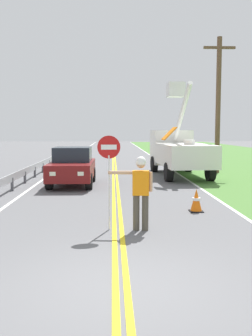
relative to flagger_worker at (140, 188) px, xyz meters
The scene contains 12 objects.
ground_plane 3.61m from the flagger_worker, 99.14° to the right, with size 160.00×160.00×0.00m, color #5B5B5E.
centerline_yellow_left 16.64m from the flagger_worker, 92.20° to the left, with size 0.11×110.00×0.01m, color yellow.
centerline_yellow_right 16.63m from the flagger_worker, 91.58° to the left, with size 0.11×110.00×0.01m, color yellow.
edge_line_right 16.90m from the flagger_worker, 79.58° to the left, with size 0.12×110.00×0.01m, color silver.
edge_line_left 17.14m from the flagger_worker, 104.04° to the left, with size 0.12×110.00×0.01m, color silver.
flagger_worker is the anchor object (origin of this frame).
stop_sign_paddle 1.02m from the flagger_worker, behind, with size 0.56×0.04×2.33m.
utility_bucket_truck 11.95m from the flagger_worker, 75.91° to the left, with size 2.67×6.92×5.11m.
oncoming_sedan_nearest 8.30m from the flagger_worker, 107.36° to the left, with size 1.94×4.12×1.70m.
utility_pole_near 14.15m from the flagger_worker, 67.08° to the left, with size 1.80×0.28×7.71m.
traffic_cone_lead 2.90m from the flagger_worker, 48.74° to the left, with size 0.40×0.40×0.70m.
guardrail_left_shoulder 12.92m from the flagger_worker, 111.59° to the left, with size 0.10×32.00×0.71m.
Camera 1 is at (-0.13, -5.82, 2.46)m, focal length 40.94 mm.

